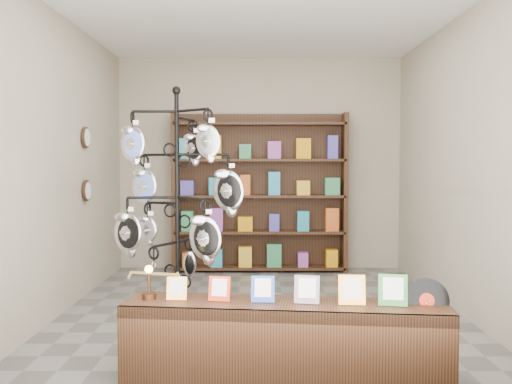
{
  "coord_description": "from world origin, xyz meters",
  "views": [
    {
      "loc": [
        -0.04,
        -5.64,
        1.52
      ],
      "look_at": [
        -0.05,
        -1.0,
        1.28
      ],
      "focal_mm": 40.0,
      "sensor_mm": 36.0,
      "label": 1
    }
  ],
  "objects": [
    {
      "name": "display_tree",
      "position": [
        -0.69,
        -1.03,
        1.23
      ],
      "size": [
        1.15,
        1.14,
        2.13
      ],
      "rotation": [
        0.0,
        0.0,
        -0.35
      ],
      "color": "black",
      "rests_on": "ground"
    },
    {
      "name": "ground",
      "position": [
        0.0,
        0.0,
        0.0
      ],
      "size": [
        5.0,
        5.0,
        0.0
      ],
      "primitive_type": "plane",
      "color": "slate",
      "rests_on": "ground"
    },
    {
      "name": "front_shelf",
      "position": [
        0.15,
        -1.74,
        0.28
      ],
      "size": [
        2.27,
        0.7,
        0.79
      ],
      "rotation": [
        0.0,
        0.0,
        -0.11
      ],
      "color": "black",
      "rests_on": "ground"
    },
    {
      "name": "back_shelving",
      "position": [
        0.0,
        2.3,
        1.03
      ],
      "size": [
        2.42,
        0.36,
        2.2
      ],
      "color": "black",
      "rests_on": "ground"
    },
    {
      "name": "wall_clocks",
      "position": [
        -1.97,
        0.8,
        1.5
      ],
      "size": [
        0.03,
        0.24,
        0.84
      ],
      "color": "black",
      "rests_on": "ground"
    },
    {
      "name": "room_envelope",
      "position": [
        0.0,
        0.0,
        1.85
      ],
      "size": [
        5.0,
        5.0,
        5.0
      ],
      "color": "#AAA089",
      "rests_on": "ground"
    }
  ]
}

